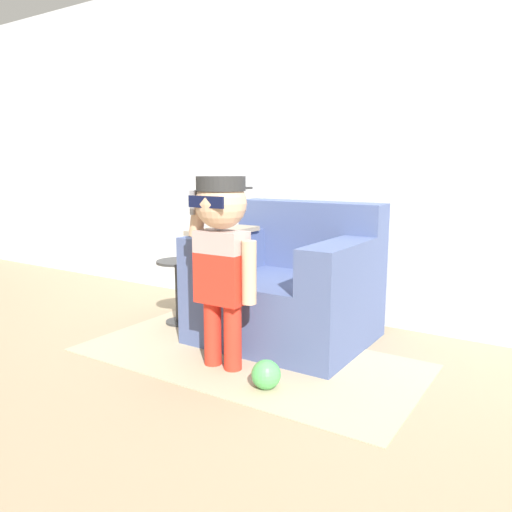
{
  "coord_description": "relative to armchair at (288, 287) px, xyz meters",
  "views": [
    {
      "loc": [
        1.6,
        -2.63,
        1.09
      ],
      "look_at": [
        0.06,
        -0.23,
        0.59
      ],
      "focal_mm": 35.0,
      "sensor_mm": 36.0,
      "label": 1
    }
  ],
  "objects": [
    {
      "name": "ground_plane",
      "position": [
        -0.08,
        -0.11,
        -0.33
      ],
      "size": [
        10.0,
        10.0,
        0.0
      ],
      "primitive_type": "plane",
      "color": "#998466"
    },
    {
      "name": "side_table",
      "position": [
        -0.78,
        -0.16,
        -0.06
      ],
      "size": [
        0.31,
        0.31,
        0.46
      ],
      "color": "#333333",
      "rests_on": "ground_plane"
    },
    {
      "name": "toy_ball",
      "position": [
        0.29,
        -0.74,
        -0.26
      ],
      "size": [
        0.15,
        0.15,
        0.15
      ],
      "color": "#4CB256",
      "rests_on": "ground_plane"
    },
    {
      "name": "armchair",
      "position": [
        0.0,
        0.0,
        0.0
      ],
      "size": [
        1.05,
        0.88,
        0.87
      ],
      "color": "#475684",
      "rests_on": "ground_plane"
    },
    {
      "name": "person_child",
      "position": [
        -0.05,
        -0.63,
        0.36
      ],
      "size": [
        0.43,
        0.32,
        1.05
      ],
      "color": "red",
      "rests_on": "ground_plane"
    },
    {
      "name": "wall_back",
      "position": [
        -0.08,
        0.59,
        0.97
      ],
      "size": [
        10.0,
        0.05,
        2.6
      ],
      "color": "silver",
      "rests_on": "ground_plane"
    },
    {
      "name": "rug",
      "position": [
        -0.03,
        -0.45,
        -0.33
      ],
      "size": [
        2.0,
        1.0,
        0.01
      ],
      "color": "tan",
      "rests_on": "ground_plane"
    }
  ]
}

